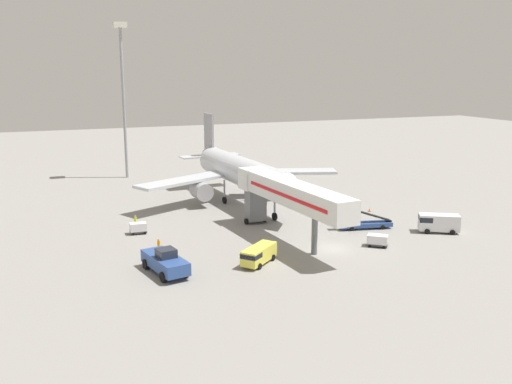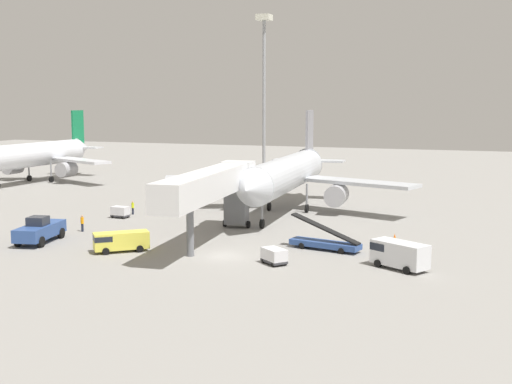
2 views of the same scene
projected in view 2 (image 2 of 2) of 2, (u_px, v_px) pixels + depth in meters
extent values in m
plane|color=gray|center=(222.00, 256.00, 62.77)|extent=(300.00, 300.00, 0.00)
cylinder|color=silver|center=(285.00, 174.00, 85.81)|extent=(6.24, 27.62, 4.46)
cone|color=silver|center=(250.00, 189.00, 71.26)|extent=(4.57, 3.52, 4.37)
cone|color=silver|center=(311.00, 161.00, 101.16)|extent=(4.56, 5.31, 4.23)
cube|color=gray|center=(309.00, 134.00, 99.41)|extent=(0.62, 3.98, 7.13)
cube|color=silver|center=(326.00, 161.00, 98.84)|extent=(5.53, 3.23, 0.24)
cube|color=silver|center=(291.00, 160.00, 100.35)|extent=(5.53, 3.23, 0.24)
cube|color=silver|center=(359.00, 182.00, 85.45)|extent=(16.16, 8.68, 0.44)
cube|color=silver|center=(223.00, 178.00, 90.65)|extent=(15.87, 10.40, 0.44)
cylinder|color=#A8A8AD|center=(336.00, 195.00, 85.58)|extent=(2.96, 3.73, 2.74)
cylinder|color=#A8A8AD|center=(240.00, 191.00, 89.27)|extent=(2.96, 3.73, 2.74)
cylinder|color=gray|center=(262.00, 210.00, 76.06)|extent=(0.28, 0.28, 3.26)
cylinder|color=black|center=(262.00, 224.00, 76.28)|extent=(0.42, 1.12, 1.10)
cylinder|color=gray|center=(307.00, 196.00, 87.04)|extent=(0.28, 0.28, 3.26)
cylinder|color=black|center=(307.00, 208.00, 87.26)|extent=(0.42, 1.12, 1.10)
cylinder|color=gray|center=(269.00, 195.00, 88.49)|extent=(0.28, 0.28, 3.26)
cylinder|color=black|center=(269.00, 207.00, 88.71)|extent=(0.42, 1.12, 1.10)
cube|color=silver|center=(205.00, 185.00, 66.00)|extent=(4.91, 21.62, 2.70)
cube|color=red|center=(191.00, 185.00, 66.40)|extent=(1.65, 17.94, 0.44)
cube|color=silver|center=(238.00, 174.00, 76.83)|extent=(3.69, 3.10, 2.84)
cube|color=#232833|center=(241.00, 170.00, 78.04)|extent=(3.31, 0.53, 0.90)
cube|color=slate|center=(236.00, 205.00, 76.74)|extent=(2.70, 2.02, 4.45)
cylinder|color=black|center=(225.00, 223.00, 77.40)|extent=(0.37, 0.82, 0.80)
cylinder|color=black|center=(248.00, 224.00, 76.67)|extent=(0.37, 0.82, 0.80)
cylinder|color=slate|center=(190.00, 231.00, 62.41)|extent=(0.70, 0.70, 4.85)
cube|color=#2D4C8E|center=(40.00, 231.00, 68.74)|extent=(3.91, 7.39, 1.30)
cube|color=#232833|center=(38.00, 221.00, 68.24)|extent=(2.12, 2.12, 0.90)
cylinder|color=black|center=(41.00, 242.00, 66.40)|extent=(0.61, 1.16, 1.10)
cylinder|color=black|center=(18.00, 241.00, 66.78)|extent=(0.61, 1.16, 1.10)
cylinder|color=black|center=(61.00, 233.00, 70.87)|extent=(0.61, 1.16, 1.10)
cylinder|color=black|center=(40.00, 232.00, 71.24)|extent=(0.61, 1.16, 1.10)
cube|color=#2D4C8E|center=(325.00, 244.00, 65.29)|extent=(7.36, 3.20, 0.55)
cube|color=black|center=(325.00, 229.00, 65.08)|extent=(7.24, 2.42, 2.47)
cylinder|color=black|center=(302.00, 246.00, 65.75)|extent=(0.63, 0.34, 0.60)
cylinder|color=black|center=(310.00, 243.00, 67.16)|extent=(0.63, 0.34, 0.60)
cylinder|color=black|center=(341.00, 251.00, 63.49)|extent=(0.63, 0.34, 0.60)
cylinder|color=black|center=(349.00, 248.00, 64.91)|extent=(0.63, 0.34, 0.60)
cube|color=#E5DB4C|center=(121.00, 240.00, 64.45)|extent=(5.17, 4.77, 1.63)
cube|color=#1E232D|center=(103.00, 238.00, 63.81)|extent=(2.47, 2.50, 0.52)
cylinder|color=black|center=(106.00, 251.00, 63.20)|extent=(0.73, 0.69, 0.68)
cylinder|color=black|center=(103.00, 248.00, 64.83)|extent=(0.73, 0.69, 0.68)
cylinder|color=black|center=(140.00, 249.00, 64.28)|extent=(0.73, 0.69, 0.68)
cylinder|color=black|center=(137.00, 245.00, 65.92)|extent=(0.73, 0.69, 0.68)
cube|color=silver|center=(400.00, 254.00, 57.76)|extent=(5.41, 4.29, 2.08)
cube|color=#1E232D|center=(384.00, 245.00, 59.02)|extent=(2.44, 2.59, 0.67)
cylinder|color=black|center=(378.00, 263.00, 58.48)|extent=(0.77, 0.66, 0.68)
cylinder|color=black|center=(392.00, 260.00, 59.71)|extent=(0.77, 0.66, 0.68)
cylinder|color=black|center=(407.00, 270.00, 56.08)|extent=(0.77, 0.66, 0.68)
cylinder|color=black|center=(421.00, 267.00, 57.31)|extent=(0.77, 0.66, 0.68)
cube|color=#38383D|center=(120.00, 216.00, 83.29)|extent=(2.15, 1.46, 0.22)
cube|color=silver|center=(120.00, 211.00, 83.21)|extent=(2.15, 1.46, 1.03)
cylinder|color=black|center=(113.00, 217.00, 83.02)|extent=(0.37, 0.14, 0.36)
cylinder|color=black|center=(118.00, 215.00, 84.16)|extent=(0.37, 0.14, 0.36)
cylinder|color=black|center=(122.00, 218.00, 82.45)|extent=(0.37, 0.14, 0.36)
cylinder|color=black|center=(128.00, 216.00, 83.59)|extent=(0.37, 0.14, 0.36)
cube|color=#38383D|center=(274.00, 261.00, 59.60)|extent=(2.78, 2.66, 0.22)
cube|color=silver|center=(274.00, 254.00, 59.52)|extent=(2.78, 2.66, 1.02)
cylinder|color=black|center=(285.00, 263.00, 59.23)|extent=(0.35, 0.32, 0.36)
cylinder|color=black|center=(273.00, 265.00, 58.56)|extent=(0.35, 0.32, 0.36)
cylinder|color=black|center=(275.00, 259.00, 60.67)|extent=(0.35, 0.32, 0.36)
cylinder|color=black|center=(263.00, 261.00, 60.01)|extent=(0.35, 0.32, 0.36)
cylinder|color=#1E2333|center=(82.00, 228.00, 74.52)|extent=(0.27, 0.27, 0.90)
cylinder|color=orange|center=(82.00, 220.00, 74.41)|extent=(0.37, 0.37, 0.71)
sphere|color=tan|center=(82.00, 216.00, 74.35)|extent=(0.24, 0.24, 0.24)
cylinder|color=#1E2333|center=(133.00, 211.00, 85.82)|extent=(0.33, 0.33, 0.84)
cylinder|color=#D8EA19|center=(133.00, 205.00, 85.71)|extent=(0.44, 0.44, 0.67)
sphere|color=tan|center=(133.00, 202.00, 85.65)|extent=(0.23, 0.23, 0.23)
cube|color=black|center=(395.00, 239.00, 70.55)|extent=(0.37, 0.37, 0.03)
cone|color=orange|center=(395.00, 236.00, 70.51)|extent=(0.31, 0.31, 0.54)
cylinder|color=silver|center=(34.00, 155.00, 118.70)|extent=(4.67, 24.09, 4.27)
cone|color=silver|center=(82.00, 148.00, 131.80)|extent=(4.13, 4.49, 4.06)
cube|color=#147A47|center=(78.00, 128.00, 130.24)|extent=(0.42, 3.48, 6.84)
cube|color=silver|center=(88.00, 147.00, 129.53)|extent=(5.17, 2.61, 0.24)
cube|color=silver|center=(67.00, 147.00, 131.37)|extent=(5.17, 2.61, 0.24)
cube|color=silver|center=(80.00, 161.00, 117.69)|extent=(14.43, 8.74, 0.44)
cube|color=silver|center=(5.00, 158.00, 123.72)|extent=(14.50, 8.34, 0.44)
cylinder|color=#A8A8AD|center=(66.00, 169.00, 118.06)|extent=(2.64, 3.41, 2.59)
cylinder|color=#A8A8AD|center=(13.00, 167.00, 122.35)|extent=(2.64, 3.41, 2.59)
cylinder|color=gray|center=(51.00, 170.00, 119.54)|extent=(0.28, 0.28, 3.22)
cylinder|color=black|center=(51.00, 179.00, 119.76)|extent=(0.37, 1.11, 1.10)
cylinder|color=gray|center=(29.00, 169.00, 121.31)|extent=(0.28, 0.28, 3.22)
cylinder|color=black|center=(29.00, 178.00, 121.53)|extent=(0.37, 1.11, 1.10)
cylinder|color=#93969B|center=(264.00, 103.00, 116.62)|extent=(0.56, 0.56, 28.31)
cube|color=silver|center=(264.00, 17.00, 114.64)|extent=(2.40, 2.40, 1.00)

